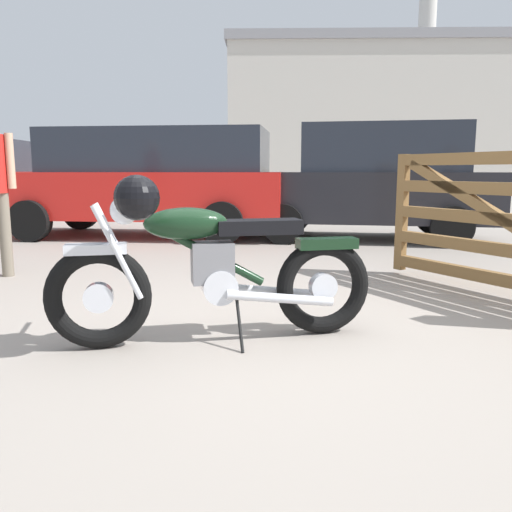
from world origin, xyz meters
TOP-DOWN VIEW (x-y plane):
  - ground_plane at (0.00, 0.00)m, footprint 80.00×80.00m
  - vintage_motorcycle at (-0.42, -0.21)m, footprint 2.05×0.83m
  - dark_sedan_left at (-2.02, 5.24)m, footprint 4.84×2.28m
  - pale_sedan_back at (1.57, 4.95)m, footprint 4.10×2.25m
  - industrial_building at (5.95, 31.87)m, footprint 16.64×13.50m

SIDE VIEW (x-z plane):
  - ground_plane at x=0.00m, z-range 0.00..0.00m
  - vintage_motorcycle at x=-0.42m, z-range -0.04..1.03m
  - pale_sedan_back at x=1.57m, z-range 0.03..1.81m
  - dark_sedan_left at x=-2.02m, z-range 0.07..1.81m
  - industrial_building at x=5.95m, z-range -3.60..12.08m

